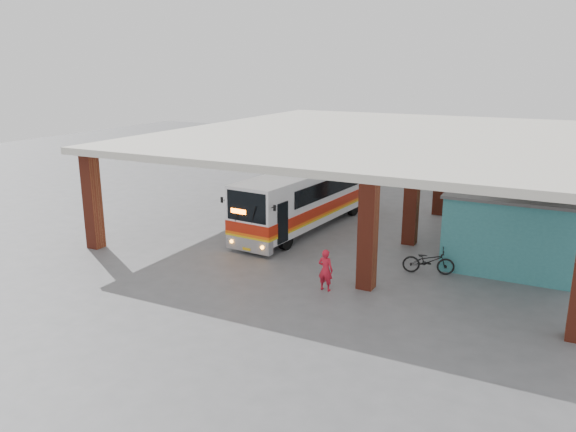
% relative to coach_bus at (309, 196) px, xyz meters
% --- Properties ---
extents(ground, '(90.00, 90.00, 0.00)m').
position_rel_coach_bus_xyz_m(ground, '(2.34, -3.46, -1.58)').
color(ground, '#515154').
rests_on(ground, ground).
extents(brick_columns, '(20.10, 21.60, 4.35)m').
position_rel_coach_bus_xyz_m(brick_columns, '(3.77, 1.54, 0.59)').
color(brick_columns, maroon).
rests_on(brick_columns, ground).
extents(canopy_roof, '(21.00, 23.00, 0.30)m').
position_rel_coach_bus_xyz_m(canopy_roof, '(2.84, 3.04, 2.92)').
color(canopy_roof, beige).
rests_on(canopy_roof, brick_columns).
extents(shop_building, '(5.20, 8.20, 3.11)m').
position_rel_coach_bus_xyz_m(shop_building, '(9.83, 0.54, -0.02)').
color(shop_building, '#30757A').
rests_on(shop_building, ground).
extents(coach_bus, '(3.21, 11.08, 3.18)m').
position_rel_coach_bus_xyz_m(coach_bus, '(0.00, 0.00, 0.00)').
color(coach_bus, white).
rests_on(coach_bus, ground).
extents(motorcycle, '(2.13, 1.19, 1.06)m').
position_rel_coach_bus_xyz_m(motorcycle, '(7.04, -3.94, -1.05)').
color(motorcycle, black).
rests_on(motorcycle, ground).
extents(pedestrian, '(0.59, 0.40, 1.57)m').
position_rel_coach_bus_xyz_m(pedestrian, '(4.09, -7.37, -0.80)').
color(pedestrian, red).
rests_on(pedestrian, ground).
extents(red_chair, '(0.58, 0.58, 0.84)m').
position_rel_coach_bus_xyz_m(red_chair, '(7.43, 3.25, -1.20)').
color(red_chair, red).
rests_on(red_chair, ground).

